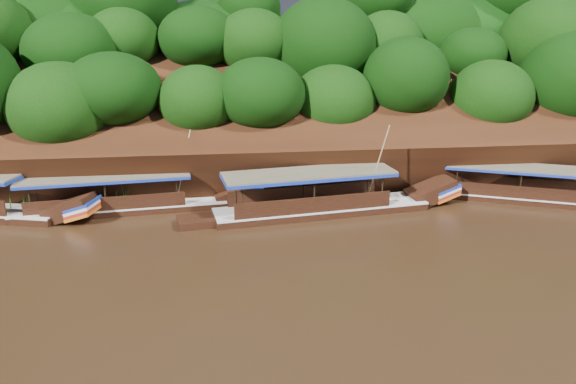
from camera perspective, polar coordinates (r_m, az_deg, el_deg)
name	(u,v)px	position (r m, az deg, el deg)	size (l,w,h in m)	color
ground	(370,260)	(28.76, 8.33, -6.87)	(160.00, 160.00, 0.00)	black
riverbank	(305,131)	(49.45, 1.74, 6.18)	(120.00, 30.06, 19.40)	black
boat_0	(542,195)	(40.18, 24.38, -0.26)	(13.87, 7.27, 6.32)	black
boat_1	(334,203)	(34.90, 4.69, -1.11)	(15.91, 4.51, 6.15)	black
boat_2	(134,202)	(36.42, -15.34, -1.00)	(15.50, 3.67, 5.43)	black
reeds	(288,189)	(36.59, -0.02, 0.31)	(49.02, 2.39, 2.09)	#25701C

